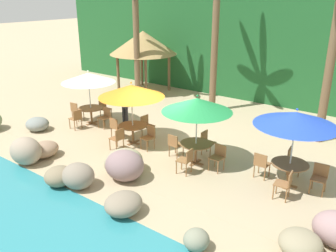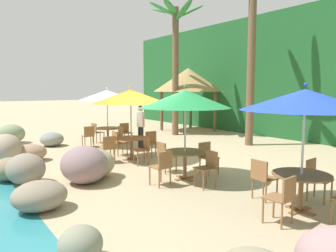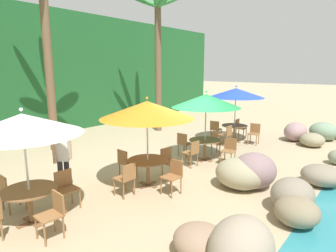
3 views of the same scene
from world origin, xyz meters
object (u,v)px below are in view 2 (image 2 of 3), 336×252
Objects in this scene: chair_blue_inland at (316,177)px; chair_blue_left at (262,176)px; chair_white_left at (96,131)px; chair_blue_right at (283,196)px; chair_white_inland at (125,132)px; palm_tree_nearest at (176,48)px; chair_white_seaward at (118,136)px; umbrella_green at (185,99)px; dining_table_orange at (131,141)px; umbrella_blue at (305,100)px; chair_green_left at (165,155)px; chair_white_right at (89,135)px; chair_orange_seaward at (144,148)px; chair_orange_left at (118,141)px; chair_green_inland at (207,155)px; dining_table_white at (108,131)px; chair_orange_right at (108,147)px; umbrella_white at (107,95)px; dining_table_green at (185,156)px; chair_green_right at (162,165)px; dining_table_blue at (301,180)px; umbrella_orange at (131,97)px; chair_orange_inland at (152,142)px; chair_green_seaward at (208,166)px; palm_tree_second at (252,34)px; palapa_hut at (188,80)px; waiter_in_white at (141,123)px.

chair_blue_inland is 1.00× the size of chair_blue_left.
chair_blue_right is (9.97, -0.81, 0.00)m from chair_white_left.
palm_tree_nearest reaches higher than chair_white_inland.
chair_white_left is at bearing -173.36° from chair_white_seaward.
umbrella_green reaches higher than chair_white_left.
umbrella_blue is at bearing 3.82° from dining_table_orange.
chair_white_right is at bearing -176.98° from chair_green_left.
chair_orange_seaward is 1.71m from chair_orange_left.
chair_blue_left is at bearing -12.68° from chair_green_inland.
umbrella_blue is (9.78, 0.02, 1.64)m from chair_white_left.
umbrella_green reaches higher than dining_table_white.
chair_white_right is at bearing 169.92° from chair_orange_right.
chair_white_seaward is at bearing 146.47° from chair_orange_right.
dining_table_white is 8.09m from chair_blue_left.
chair_blue_inland is at bearing 19.12° from chair_green_left.
umbrella_green is (2.89, -0.01, 1.48)m from dining_table_orange.
umbrella_white is 3.36m from dining_table_orange.
chair_orange_right is at bearing -148.57° from chair_green_inland.
umbrella_blue reaches higher than chair_white_left.
chair_green_right is at bearing -77.46° from dining_table_green.
chair_blue_right is (9.13, -0.97, -1.58)m from umbrella_white.
chair_white_left is 9.78m from dining_table_blue.
umbrella_blue reaches higher than chair_blue_right.
umbrella_white is 6.41m from chair_green_right.
umbrella_blue reaches higher than umbrella_green.
umbrella_green is at bearing 3.06° from chair_white_right.
umbrella_orange is 2.86× the size of chair_blue_left.
umbrella_white reaches higher than chair_blue_inland.
chair_orange_inland is 0.79× the size of dining_table_green.
chair_white_left is at bearing 176.65° from umbrella_green.
dining_table_orange is 1.26× the size of chair_green_left.
umbrella_white reaches higher than chair_orange_inland.
chair_white_right is 6.05m from umbrella_green.
chair_blue_left is (1.36, 0.30, 0.00)m from chair_green_seaward.
chair_green_inland is at bearing 99.15° from chair_green_right.
umbrella_green is (5.83, 0.31, 1.58)m from chair_white_right.
chair_blue_right is at bearing 7.64° from chair_green_right.
palm_tree_second is (-5.43, 4.19, 4.04)m from chair_blue_inland.
palapa_hut reaches higher than chair_orange_seaward.
chair_green_inland is (5.84, -0.55, 0.00)m from chair_white_inland.
chair_white_right and chair_blue_right have the same top height.
palapa_hut reaches higher than chair_orange_left.
chair_blue_right is (9.09, -0.11, 0.00)m from chair_white_right.
chair_green_seaward is 0.13× the size of palm_tree_second.
umbrella_blue is 2.83× the size of chair_blue_right.
umbrella_blue is 7.80m from waiter_in_white.
chair_green_left is 0.79× the size of dining_table_blue.
dining_table_green is 0.86m from chair_green_left.
palm_tree_second is at bearing 86.47° from umbrella_orange.
chair_orange_seaward is at bearing -178.89° from chair_green_seaward.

